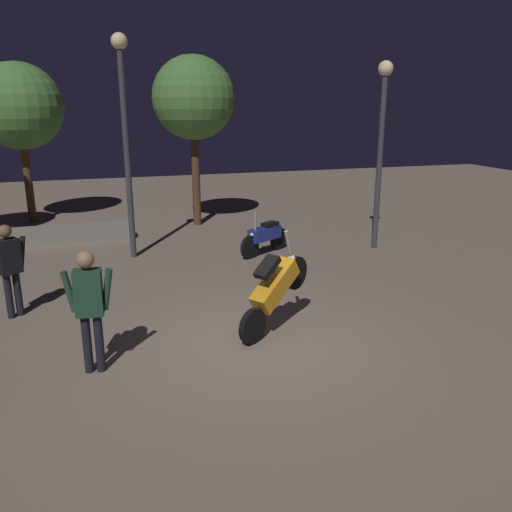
{
  "coord_description": "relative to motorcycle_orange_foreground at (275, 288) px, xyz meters",
  "views": [
    {
      "loc": [
        -2.29,
        -7.0,
        3.55
      ],
      "look_at": [
        0.33,
        1.35,
        1.0
      ],
      "focal_mm": 36.66,
      "sensor_mm": 36.0,
      "label": 1
    }
  ],
  "objects": [
    {
      "name": "person_rider_beside",
      "position": [
        -2.79,
        -0.49,
        0.29
      ],
      "size": [
        0.67,
        0.28,
        1.73
      ],
      "rotation": [
        0.0,
        0.0,
        1.46
      ],
      "color": "black",
      "rests_on": "ground_plane"
    },
    {
      "name": "motorcycle_blue_parked_left",
      "position": [
        1.3,
        4.41,
        -0.31
      ],
      "size": [
        1.47,
        0.95,
        1.11
      ],
      "rotation": [
        0.0,
        0.0,
        3.69
      ],
      "color": "black",
      "rests_on": "ground_plane"
    },
    {
      "name": "streetlamp_near",
      "position": [
        4.16,
        4.1,
        2.17
      ],
      "size": [
        0.36,
        0.36,
        4.53
      ],
      "color": "#38383D",
      "rests_on": "ground_plane"
    },
    {
      "name": "tree_center_bg",
      "position": [
        -4.5,
        10.06,
        2.72
      ],
      "size": [
        2.54,
        2.54,
        4.76
      ],
      "color": "#4C331E",
      "rests_on": "ground_plane"
    },
    {
      "name": "tree_right_bg",
      "position": [
        0.35,
        8.1,
        2.95
      ],
      "size": [
        2.38,
        2.38,
        4.91
      ],
      "color": "#4C331E",
      "rests_on": "ground_plane"
    },
    {
      "name": "planter_wall_low",
      "position": [
        -3.6,
        7.01,
        -0.52
      ],
      "size": [
        3.76,
        0.5,
        0.45
      ],
      "color": "gray",
      "rests_on": "ground_plane"
    },
    {
      "name": "person_bystander_far",
      "position": [
        -4.08,
        1.94,
        0.23
      ],
      "size": [
        0.61,
        0.43,
        1.63
      ],
      "rotation": [
        0.0,
        0.0,
        5.28
      ],
      "color": "black",
      "rests_on": "ground_plane"
    },
    {
      "name": "motorcycle_orange_foreground",
      "position": [
        0.0,
        0.0,
        0.0
      ],
      "size": [
        1.44,
        1.0,
        1.63
      ],
      "rotation": [
        0.0,
        0.0,
        0.58
      ],
      "color": "black",
      "rests_on": "ground_plane"
    },
    {
      "name": "ground_plane",
      "position": [
        -0.32,
        -0.35,
        -0.74
      ],
      "size": [
        40.0,
        40.0,
        0.0
      ],
      "primitive_type": "plane",
      "color": "#756656"
    },
    {
      "name": "streetlamp_far",
      "position": [
        -1.81,
        5.1,
        2.45
      ],
      "size": [
        0.36,
        0.36,
        5.04
      ],
      "color": "#38383D",
      "rests_on": "ground_plane"
    }
  ]
}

